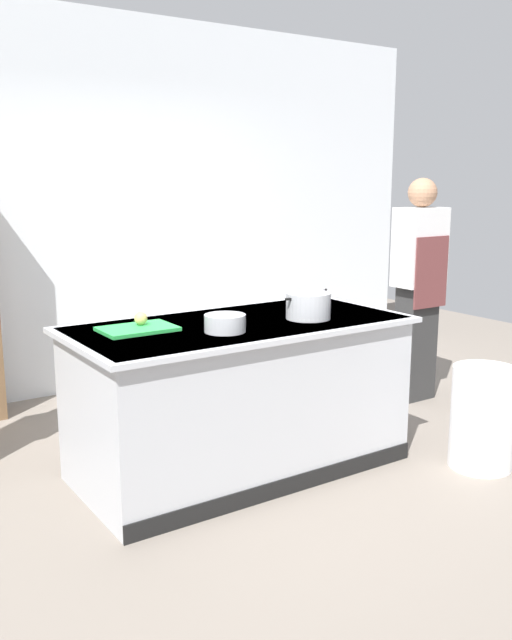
# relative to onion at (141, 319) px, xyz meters

# --- Properties ---
(ground_plane) EXTENTS (10.00, 10.00, 0.00)m
(ground_plane) POSITION_rel_onion_xyz_m (0.55, -0.16, -0.96)
(ground_plane) COLOR slate
(back_wall) EXTENTS (6.40, 0.12, 3.00)m
(back_wall) POSITION_rel_onion_xyz_m (0.55, 1.94, 0.54)
(back_wall) COLOR silver
(back_wall) RESTS_ON ground_plane
(counter_island) EXTENTS (1.98, 0.98, 0.90)m
(counter_island) POSITION_rel_onion_xyz_m (0.55, -0.16, -0.49)
(counter_island) COLOR #B7BABF
(counter_island) RESTS_ON ground_plane
(cutting_board) EXTENTS (0.40, 0.28, 0.02)m
(cutting_board) POSITION_rel_onion_xyz_m (-0.04, -0.04, -0.05)
(cutting_board) COLOR green
(cutting_board) RESTS_ON counter_island
(onion) EXTENTS (0.07, 0.07, 0.07)m
(onion) POSITION_rel_onion_xyz_m (0.00, 0.00, 0.00)
(onion) COLOR tan
(onion) RESTS_ON cutting_board
(stock_pot) EXTENTS (0.33, 0.26, 0.15)m
(stock_pot) POSITION_rel_onion_xyz_m (0.94, -0.30, 0.02)
(stock_pot) COLOR #B7BABF
(stock_pot) RESTS_ON counter_island
(sauce_pan) EXTENTS (0.22, 0.16, 0.10)m
(sauce_pan) POSITION_rel_onion_xyz_m (1.26, 0.06, -0.00)
(sauce_pan) COLOR #99999E
(sauce_pan) RESTS_ON counter_island
(mixing_bowl) EXTENTS (0.23, 0.23, 0.10)m
(mixing_bowl) POSITION_rel_onion_xyz_m (0.34, -0.33, -0.01)
(mixing_bowl) COLOR #B7BABF
(mixing_bowl) RESTS_ON counter_island
(trash_bin) EXTENTS (0.38, 0.38, 0.62)m
(trash_bin) POSITION_rel_onion_xyz_m (1.77, -0.95, -0.65)
(trash_bin) COLOR white
(trash_bin) RESTS_ON ground_plane
(person_chef) EXTENTS (0.38, 0.25, 1.72)m
(person_chef) POSITION_rel_onion_xyz_m (2.43, 0.22, -0.04)
(person_chef) COLOR #303030
(person_chef) RESTS_ON ground_plane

